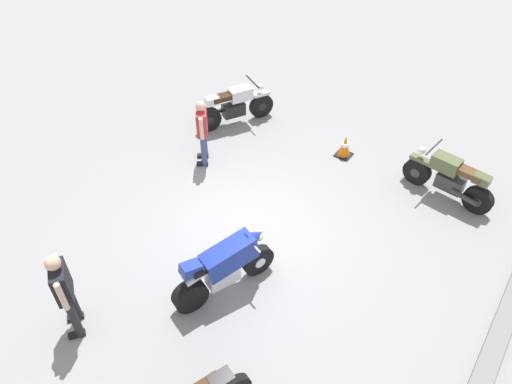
{
  "coord_description": "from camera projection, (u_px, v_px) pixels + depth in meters",
  "views": [
    {
      "loc": [
        5.07,
        3.85,
        6.79
      ],
      "look_at": [
        -0.37,
        -0.09,
        0.75
      ],
      "focal_mm": 33.15,
      "sensor_mm": 36.0,
      "label": 1
    }
  ],
  "objects": [
    {
      "name": "traffic_cone",
      "position": [
        345.0,
        146.0,
        10.93
      ],
      "size": [
        0.36,
        0.36,
        0.53
      ],
      "color": "black",
      "rests_on": "ground"
    },
    {
      "name": "motorcycle_olive_vintage",
      "position": [
        449.0,
        179.0,
        9.72
      ],
      "size": [
        0.71,
        1.96,
        1.07
      ],
      "rotation": [
        0.0,
        0.0,
        4.6
      ],
      "color": "black",
      "rests_on": "ground"
    },
    {
      "name": "person_in_red_shirt",
      "position": [
        202.0,
        129.0,
        10.36
      ],
      "size": [
        0.55,
        0.51,
        1.58
      ],
      "rotation": [
        0.0,
        0.0,
        5.39
      ],
      "color": "#384772",
      "rests_on": "ground"
    },
    {
      "name": "ground_plane",
      "position": [
        249.0,
        232.0,
        9.27
      ],
      "size": [
        40.0,
        40.0,
        0.0
      ],
      "primitive_type": "plane",
      "color": "gray"
    },
    {
      "name": "motorcycle_blue_sportbike",
      "position": [
        225.0,
        266.0,
        7.88
      ],
      "size": [
        1.9,
        0.94,
        1.14
      ],
      "rotation": [
        0.0,
        0.0,
        2.79
      ],
      "color": "black",
      "rests_on": "ground"
    },
    {
      "name": "curb_edge",
      "position": [
        490.0,
        358.0,
        7.21
      ],
      "size": [
        14.0,
        0.3,
        0.15
      ],
      "primitive_type": "cube",
      "color": "gray",
      "rests_on": "ground"
    },
    {
      "name": "person_in_black_shirt",
      "position": [
        64.0,
        289.0,
        7.06
      ],
      "size": [
        0.51,
        0.59,
        1.71
      ],
      "rotation": [
        0.0,
        0.0,
        5.68
      ],
      "color": "#262628",
      "rests_on": "ground"
    },
    {
      "name": "motorcycle_silver_cruiser",
      "position": [
        235.0,
        106.0,
        11.76
      ],
      "size": [
        1.9,
        1.08,
        1.09
      ],
      "rotation": [
        0.0,
        0.0,
        2.66
      ],
      "color": "black",
      "rests_on": "ground"
    }
  ]
}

